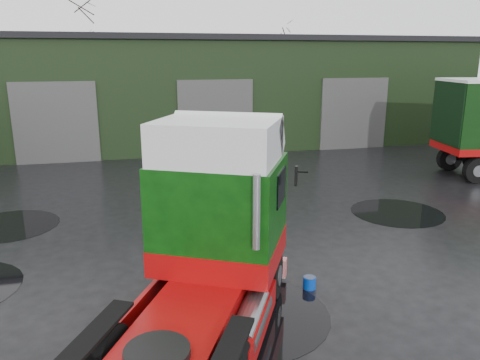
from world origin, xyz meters
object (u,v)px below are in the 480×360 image
(warehouse, at_px, (198,89))
(tree_back_a, at_px, (79,62))
(wash_bucket, at_px, (309,283))
(hero_tractor, at_px, (191,246))
(tree_back_b, at_px, (270,73))

(warehouse, distance_m, tree_back_a, 12.90)
(warehouse, relative_size, wash_bucket, 109.65)
(hero_tractor, xyz_separation_m, wash_bucket, (2.91, 1.66, -1.88))
(tree_back_a, distance_m, tree_back_b, 16.03)
(tree_back_a, bearing_deg, warehouse, -51.34)
(hero_tractor, xyz_separation_m, tree_back_b, (11.67, 33.00, 1.73))
(tree_back_a, bearing_deg, tree_back_b, 0.00)
(tree_back_a, height_order, tree_back_b, tree_back_a)
(warehouse, xyz_separation_m, hero_tractor, (-3.67, -23.00, -1.14))
(wash_bucket, bearing_deg, tree_back_a, 103.01)
(wash_bucket, relative_size, tree_back_a, 0.03)
(tree_back_b, bearing_deg, hero_tractor, -109.48)
(tree_back_a, bearing_deg, wash_bucket, -76.99)
(wash_bucket, bearing_deg, warehouse, 87.96)
(warehouse, bearing_deg, tree_back_a, 128.66)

